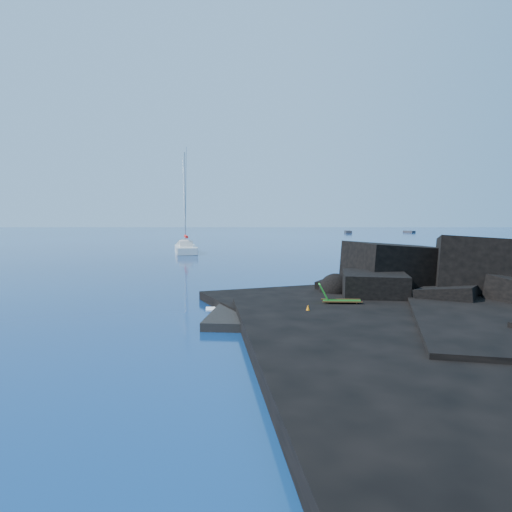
{
  "coord_description": "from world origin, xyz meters",
  "views": [
    {
      "loc": [
        2.02,
        -21.16,
        4.47
      ],
      "look_at": [
        2.24,
        10.45,
        2.0
      ],
      "focal_mm": 35.0,
      "sensor_mm": 36.0,
      "label": 1
    }
  ],
  "objects_px": {
    "deck_chair": "(342,295)",
    "sunbather": "(274,303)",
    "distant_boat_a": "(348,233)",
    "marker_cone": "(308,311)",
    "distant_boat_b": "(409,233)",
    "sailboat": "(186,253)"
  },
  "relations": [
    {
      "from": "deck_chair",
      "to": "sunbather",
      "type": "xyz_separation_m",
      "value": [
        -3.0,
        0.74,
        -0.46
      ]
    },
    {
      "from": "deck_chair",
      "to": "sunbather",
      "type": "distance_m",
      "value": 3.12
    },
    {
      "from": "deck_chair",
      "to": "distant_boat_a",
      "type": "xyz_separation_m",
      "value": [
        22.88,
        117.79,
        -0.98
      ]
    },
    {
      "from": "sunbather",
      "to": "marker_cone",
      "type": "bearing_deg",
      "value": -62.46
    },
    {
      "from": "distant_boat_b",
      "to": "deck_chair",
      "type": "bearing_deg",
      "value": -129.63
    },
    {
      "from": "deck_chair",
      "to": "sunbather",
      "type": "relative_size",
      "value": 1.05
    },
    {
      "from": "sailboat",
      "to": "sunbather",
      "type": "height_order",
      "value": "sailboat"
    },
    {
      "from": "deck_chair",
      "to": "marker_cone",
      "type": "height_order",
      "value": "deck_chair"
    },
    {
      "from": "distant_boat_a",
      "to": "distant_boat_b",
      "type": "xyz_separation_m",
      "value": [
        18.45,
        3.96,
        0.0
      ]
    },
    {
      "from": "marker_cone",
      "to": "deck_chair",
      "type": "bearing_deg",
      "value": 45.96
    },
    {
      "from": "marker_cone",
      "to": "sunbather",
      "type": "bearing_deg",
      "value": 117.41
    },
    {
      "from": "distant_boat_b",
      "to": "distant_boat_a",
      "type": "bearing_deg",
      "value": 171.22
    },
    {
      "from": "sailboat",
      "to": "sunbather",
      "type": "xyz_separation_m",
      "value": [
        9.38,
        -39.63,
        0.52
      ]
    },
    {
      "from": "marker_cone",
      "to": "distant_boat_a",
      "type": "relative_size",
      "value": 0.1
    },
    {
      "from": "sailboat",
      "to": "marker_cone",
      "type": "xyz_separation_m",
      "value": [
        10.68,
        -42.13,
        0.61
      ]
    },
    {
      "from": "sailboat",
      "to": "distant_boat_b",
      "type": "distance_m",
      "value": 97.5
    },
    {
      "from": "marker_cone",
      "to": "distant_boat_b",
      "type": "relative_size",
      "value": 0.12
    },
    {
      "from": "sunbather",
      "to": "distant_boat_a",
      "type": "relative_size",
      "value": 0.34
    },
    {
      "from": "sailboat",
      "to": "distant_boat_b",
      "type": "relative_size",
      "value": 3.06
    },
    {
      "from": "distant_boat_b",
      "to": "sailboat",
      "type": "bearing_deg",
      "value": -144.31
    },
    {
      "from": "sunbather",
      "to": "distant_boat_b",
      "type": "height_order",
      "value": "sunbather"
    },
    {
      "from": "sailboat",
      "to": "sunbather",
      "type": "distance_m",
      "value": 40.73
    }
  ]
}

